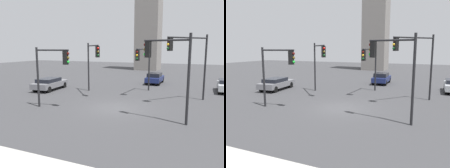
{
  "view_description": "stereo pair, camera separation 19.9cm",
  "coord_description": "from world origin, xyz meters",
  "views": [
    {
      "loc": [
        6.33,
        -15.39,
        4.51
      ],
      "look_at": [
        -1.58,
        3.04,
        1.32
      ],
      "focal_mm": 36.09,
      "sensor_mm": 36.0,
      "label": 1
    },
    {
      "loc": [
        6.51,
        -15.32,
        4.51
      ],
      "look_at": [
        -1.58,
        3.04,
        1.32
      ],
      "focal_mm": 36.09,
      "sensor_mm": 36.0,
      "label": 2
    }
  ],
  "objects": [
    {
      "name": "traffic_light_4",
      "position": [
        -4.4,
        -1.72,
        3.26
      ],
      "size": [
        2.72,
        0.61,
        4.59
      ],
      "rotation": [
        0.0,
        0.0,
        0.15
      ],
      "color": "black",
      "rests_on": "ground_plane"
    },
    {
      "name": "car_2",
      "position": [
        0.09,
        13.11,
        0.74
      ],
      "size": [
        1.89,
        4.1,
        1.4
      ],
      "rotation": [
        0.0,
        0.0,
        1.6
      ],
      "color": "navy",
      "rests_on": "ground_plane"
    },
    {
      "name": "skyline_tower",
      "position": [
        -5.58,
        31.69,
        11.35
      ],
      "size": [
        4.75,
        4.75,
        22.69
      ],
      "primitive_type": "cube",
      "color": "gray",
      "rests_on": "ground_plane"
    },
    {
      "name": "traffic_light_1",
      "position": [
        -4.06,
        4.05,
        3.63
      ],
      "size": [
        2.9,
        3.29,
        5.06
      ],
      "rotation": [
        0.0,
        0.0,
        -0.85
      ],
      "color": "black",
      "rests_on": "ground_plane"
    },
    {
      "name": "car_0",
      "position": [
        -9.52,
        4.26,
        0.71
      ],
      "size": [
        2.32,
        4.71,
        1.3
      ],
      "rotation": [
        0.0,
        0.0,
        1.66
      ],
      "color": "slate",
      "rests_on": "ground_plane"
    },
    {
      "name": "traffic_light_0",
      "position": [
        4.06,
        -1.62,
        3.72
      ],
      "size": [
        2.92,
        0.74,
        5.37
      ],
      "rotation": [
        0.0,
        0.0,
        2.96
      ],
      "color": "black",
      "rests_on": "ground_plane"
    },
    {
      "name": "ground_plane",
      "position": [
        0.0,
        0.0,
        0.0
      ],
      "size": [
        106.36,
        106.36,
        0.0
      ],
      "primitive_type": "plane",
      "color": "#38383A"
    },
    {
      "name": "traffic_light_3",
      "position": [
        0.42,
        6.31,
        3.38
      ],
      "size": [
        0.46,
        3.96,
        4.78
      ],
      "rotation": [
        0.0,
        0.0,
        -1.63
      ],
      "color": "black",
      "rests_on": "ground_plane"
    },
    {
      "name": "traffic_light_2",
      "position": [
        4.84,
        4.17,
        4.04
      ],
      "size": [
        2.88,
        3.39,
        5.66
      ],
      "rotation": [
        0.0,
        0.0,
        -2.27
      ],
      "color": "black",
      "rests_on": "ground_plane"
    }
  ]
}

